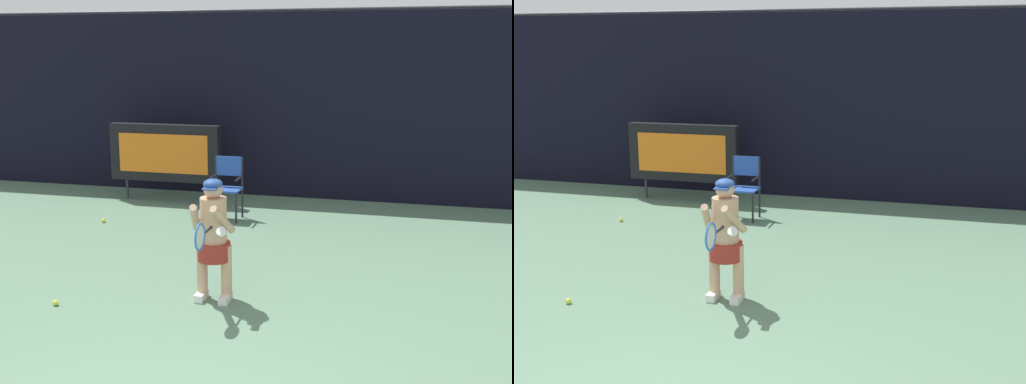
% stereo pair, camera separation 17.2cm
% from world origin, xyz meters
% --- Properties ---
extents(backdrop_screen, '(18.00, 0.12, 3.66)m').
position_xyz_m(backdrop_screen, '(0.00, 8.50, 1.81)').
color(backdrop_screen, black).
rests_on(backdrop_screen, ground).
extents(scoreboard, '(2.20, 0.21, 1.50)m').
position_xyz_m(scoreboard, '(-2.95, 7.53, 0.95)').
color(scoreboard, black).
rests_on(scoreboard, ground).
extents(umpire_chair, '(0.52, 0.44, 1.08)m').
position_xyz_m(umpire_chair, '(-1.41, 6.57, 0.62)').
color(umpire_chair, black).
rests_on(umpire_chair, ground).
extents(water_bottle, '(0.07, 0.07, 0.27)m').
position_xyz_m(water_bottle, '(-1.92, 6.37, 0.12)').
color(water_bottle, blue).
rests_on(water_bottle, ground).
extents(tennis_player, '(0.52, 0.59, 1.46)m').
position_xyz_m(tennis_player, '(-0.50, 3.03, 0.79)').
color(tennis_player, white).
rests_on(tennis_player, ground).
extents(tennis_racket, '(0.03, 0.60, 0.31)m').
position_xyz_m(tennis_racket, '(-0.48, 2.53, 0.93)').
color(tennis_racket, black).
extents(tennis_ball_loose, '(0.07, 0.07, 0.07)m').
position_xyz_m(tennis_ball_loose, '(-3.39, 5.78, 0.03)').
color(tennis_ball_loose, '#CCDB3D').
rests_on(tennis_ball_loose, ground).
extents(tennis_ball_spare, '(0.07, 0.07, 0.07)m').
position_xyz_m(tennis_ball_spare, '(-2.23, 2.41, 0.03)').
color(tennis_ball_spare, '#CCDB3D').
rests_on(tennis_ball_spare, ground).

